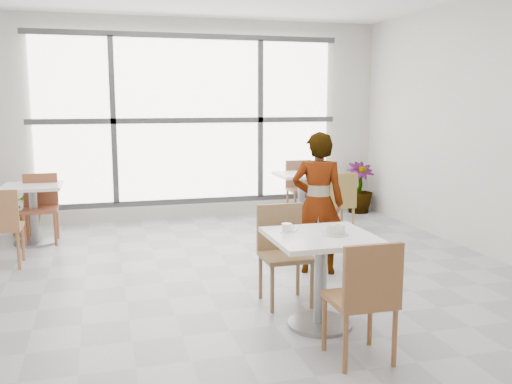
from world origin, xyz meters
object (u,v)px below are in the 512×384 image
object	(u,v)px
chair_near	(365,294)
plant_left	(27,208)
bg_chair_right_far	(301,185)
plant_right	(359,187)
bg_table_left	(33,206)
bg_table_right	(301,191)
bg_chair_right_near	(338,200)
oatmeal_bowl	(335,229)
person	(318,203)
bg_chair_left_near	(0,223)
coffee_cup	(287,228)
bg_chair_left_far	(41,203)
main_table	(321,263)
chair_far	(283,247)

from	to	relation	value
chair_near	plant_left	world-z (taller)	chair_near
bg_chair_right_far	plant_right	xyz separation A→B (m)	(1.01, 0.03, -0.09)
bg_table_left	bg_table_right	size ratio (longest dim) A/B	1.00
bg_table_left	plant_right	distance (m)	4.89
bg_chair_right_near	plant_right	size ratio (longest dim) A/B	1.07
oatmeal_bowl	person	distance (m)	1.42
chair_near	bg_table_left	world-z (taller)	chair_near
plant_right	plant_left	bearing A→B (deg)	-177.27
plant_left	plant_right	xyz separation A→B (m)	(4.98, 0.24, 0.04)
oatmeal_bowl	plant_left	size ratio (longest dim) A/B	0.29
bg_chair_left_near	bg_chair_right_far	size ratio (longest dim) A/B	1.00
chair_near	bg_chair_left_near	xyz separation A→B (m)	(-2.75, 3.07, 0.00)
coffee_cup	bg_table_right	bearing A→B (deg)	68.06
bg_table_right	oatmeal_bowl	bearing A→B (deg)	-106.16
oatmeal_bowl	bg_chair_right_far	world-z (taller)	bg_chair_right_far
bg_table_left	plant_left	distance (m)	0.54
plant_left	plant_right	bearing A→B (deg)	2.73
oatmeal_bowl	bg_table_right	xyz separation A→B (m)	(1.04, 3.60, -0.31)
bg_table_right	chair_near	bearing A→B (deg)	-104.54
coffee_cup	plant_right	bearing A→B (deg)	57.17
chair_near	coffee_cup	bearing A→B (deg)	-72.63
bg_chair_right_far	bg_table_right	bearing A→B (deg)	-108.99
bg_table_right	plant_right	distance (m)	1.34
bg_chair_left_far	bg_chair_right_far	bearing A→B (deg)	9.57
main_table	bg_chair_right_far	world-z (taller)	bg_chair_right_far
coffee_cup	plant_right	size ratio (longest dim) A/B	0.19
coffee_cup	bg_chair_right_far	bearing A→B (deg)	68.46
chair_far	bg_chair_left_near	bearing A→B (deg)	146.15
bg_chair_left_far	plant_left	world-z (taller)	bg_chair_left_far
oatmeal_bowl	coffee_cup	world-z (taller)	oatmeal_bowl
chair_far	bg_table_left	xyz separation A→B (m)	(-2.38, 2.79, -0.01)
main_table	plant_left	size ratio (longest dim) A/B	1.10
person	oatmeal_bowl	bearing A→B (deg)	96.03
coffee_cup	bg_chair_right_near	xyz separation A→B (m)	(1.56, 2.52, -0.28)
plant_right	bg_chair_right_far	bearing A→B (deg)	-178.21
bg_chair_left_far	bg_table_right	bearing A→B (deg)	1.22
main_table	coffee_cup	world-z (taller)	coffee_cup
coffee_cup	main_table	bearing A→B (deg)	-35.98
chair_far	person	size ratio (longest dim) A/B	0.59
chair_far	coffee_cup	size ratio (longest dim) A/B	5.47
main_table	bg_table_left	world-z (taller)	same
main_table	plant_left	world-z (taller)	main_table
oatmeal_bowl	plant_right	xyz separation A→B (m)	(2.25, 4.19, -0.39)
bg_table_left	bg_chair_right_near	distance (m)	3.88
chair_far	bg_chair_left_far	distance (m)	3.68
main_table	plant_left	bearing A→B (deg)	123.72
plant_right	coffee_cup	bearing A→B (deg)	-122.83
chair_far	bg_chair_left_far	world-z (taller)	same
bg_chair_left_far	bg_chair_right_near	xyz separation A→B (m)	(3.73, -0.82, 0.00)
oatmeal_bowl	bg_table_left	size ratio (longest dim) A/B	0.28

